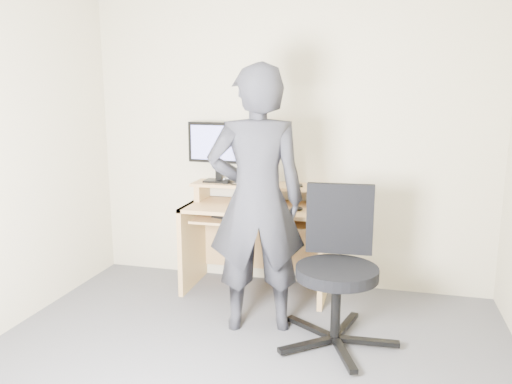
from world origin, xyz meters
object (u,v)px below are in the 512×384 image
at_px(monitor, 218,146).
at_px(person, 257,201).
at_px(desk, 259,227).
at_px(office_chair, 338,261).

relative_size(monitor, person, 0.29).
distance_m(desk, monitor, 0.78).
bearing_deg(desk, monitor, 168.76).
distance_m(monitor, office_chair, 1.56).
height_order(desk, person, person).
bearing_deg(person, office_chair, 157.72).
xyz_separation_m(monitor, person, (0.55, -0.80, -0.28)).
distance_m(desk, person, 0.84).
xyz_separation_m(desk, person, (0.16, -0.73, 0.39)).
height_order(desk, office_chair, office_chair).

